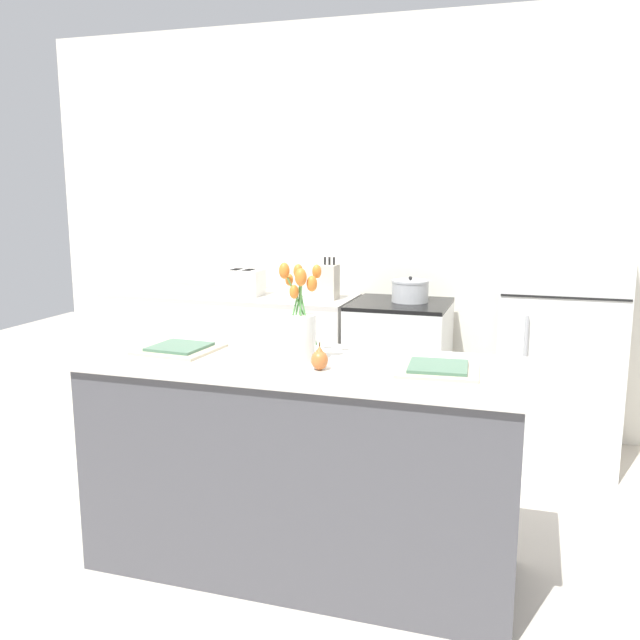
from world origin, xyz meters
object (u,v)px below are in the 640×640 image
at_px(stove_range, 399,372).
at_px(pear_figurine, 320,359).
at_px(plate_setting_right, 438,368).
at_px(knife_block, 329,282).
at_px(plate_setting_left, 180,348).
at_px(flower_vase, 300,327).
at_px(toaster, 243,282).
at_px(cooking_pot, 410,291).
at_px(refrigerator, 561,323).

xyz_separation_m(stove_range, pear_figurine, (0.02, -1.72, 0.50)).
relative_size(plate_setting_right, knife_block, 1.22).
relative_size(pear_figurine, knife_block, 0.40).
height_order(pear_figurine, plate_setting_left, pear_figurine).
xyz_separation_m(pear_figurine, knife_block, (-0.48, 1.71, 0.06)).
height_order(flower_vase, toaster, flower_vase).
bearing_deg(flower_vase, stove_range, 86.53).
xyz_separation_m(pear_figurine, cooking_pot, (0.04, 1.76, 0.02)).
bearing_deg(stove_range, toaster, -178.50).
height_order(plate_setting_left, cooking_pot, cooking_pot).
distance_m(refrigerator, flower_vase, 1.94).
distance_m(pear_figurine, plate_setting_right, 0.45).
height_order(refrigerator, plate_setting_right, refrigerator).
bearing_deg(plate_setting_right, plate_setting_left, 180.00).
xyz_separation_m(toaster, knife_block, (0.60, 0.01, 0.03)).
relative_size(refrigerator, cooking_pot, 7.07).
bearing_deg(pear_figurine, plate_setting_right, 15.47).
xyz_separation_m(flower_vase, plate_setting_left, (-0.55, 0.02, -0.13)).
bearing_deg(cooking_pot, pear_figurine, -91.20).
bearing_deg(flower_vase, toaster, 121.00).
xyz_separation_m(flower_vase, toaster, (-0.96, 1.59, -0.06)).
height_order(refrigerator, flower_vase, refrigerator).
distance_m(pear_figurine, toaster, 2.01).
distance_m(plate_setting_left, knife_block, 1.61).
bearing_deg(refrigerator, pear_figurine, -118.40).
height_order(cooking_pot, knife_block, knife_block).
bearing_deg(cooking_pot, plate_setting_left, -113.33).
relative_size(plate_setting_right, cooking_pot, 1.41).
distance_m(pear_figurine, plate_setting_left, 0.68).
height_order(stove_range, knife_block, knife_block).
bearing_deg(cooking_pot, refrigerator, -2.14).
distance_m(toaster, knife_block, 0.60).
bearing_deg(flower_vase, refrigerator, 57.12).
bearing_deg(toaster, flower_vase, -59.00).
relative_size(stove_range, flower_vase, 2.26).
relative_size(flower_vase, knife_block, 1.48).
bearing_deg(flower_vase, plate_setting_right, 1.70).
bearing_deg(refrigerator, stove_range, -179.96).
xyz_separation_m(plate_setting_right, toaster, (-1.51, 1.58, 0.07)).
distance_m(plate_setting_left, cooking_pot, 1.79).
xyz_separation_m(stove_range, plate_setting_left, (-0.65, -1.60, 0.47)).
height_order(stove_range, plate_setting_right, plate_setting_right).
bearing_deg(stove_range, pear_figurine, -89.44).
bearing_deg(cooking_pot, knife_block, -174.75).
bearing_deg(plate_setting_right, flower_vase, -178.30).
bearing_deg(stove_range, plate_setting_left, -112.15).
bearing_deg(refrigerator, plate_setting_left, -134.97).
distance_m(cooking_pot, knife_block, 0.52).
height_order(plate_setting_right, toaster, toaster).
xyz_separation_m(pear_figurine, toaster, (-1.07, 1.70, 0.04)).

